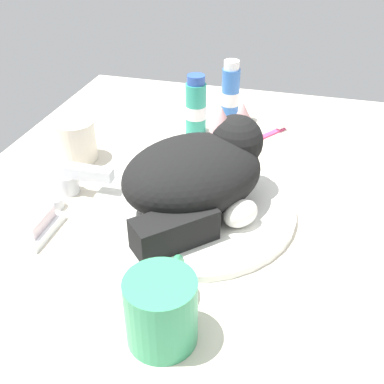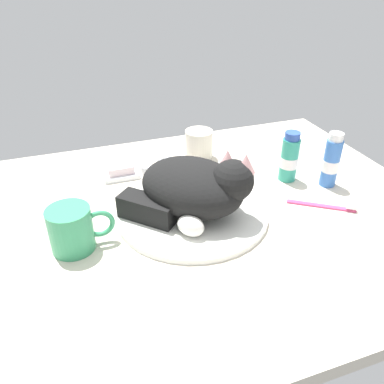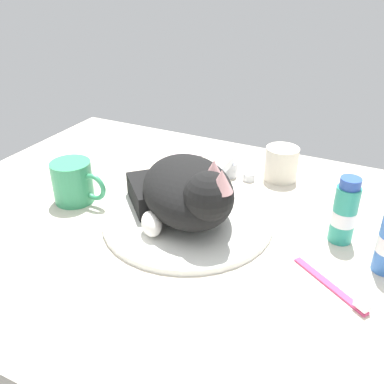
% 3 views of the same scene
% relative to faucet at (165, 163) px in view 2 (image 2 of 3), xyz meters
% --- Properties ---
extents(ground_plane, '(1.10, 0.83, 0.03)m').
position_rel_faucet_xyz_m(ground_plane, '(0.00, -0.21, -0.04)').
color(ground_plane, beige).
extents(sink_basin, '(0.33, 0.33, 0.01)m').
position_rel_faucet_xyz_m(sink_basin, '(0.00, -0.21, -0.02)').
color(sink_basin, silver).
rests_on(sink_basin, ground_plane).
extents(faucet, '(0.12, 0.10, 0.05)m').
position_rel_faucet_xyz_m(faucet, '(0.00, 0.00, 0.00)').
color(faucet, silver).
rests_on(faucet, ground_plane).
extents(cat, '(0.29, 0.28, 0.14)m').
position_rel_faucet_xyz_m(cat, '(0.01, -0.21, 0.05)').
color(cat, black).
rests_on(cat, sink_basin).
extents(coffee_mug, '(0.12, 0.08, 0.09)m').
position_rel_faucet_xyz_m(coffee_mug, '(-0.25, -0.24, 0.02)').
color(coffee_mug, '#389966').
rests_on(coffee_mug, ground_plane).
extents(rinse_cup, '(0.07, 0.07, 0.08)m').
position_rel_faucet_xyz_m(rinse_cup, '(0.11, 0.05, 0.02)').
color(rinse_cup, silver).
rests_on(rinse_cup, ground_plane).
extents(soap_dish, '(0.09, 0.06, 0.01)m').
position_rel_faucet_xyz_m(soap_dish, '(-0.11, 0.01, -0.02)').
color(soap_dish, white).
rests_on(soap_dish, ground_plane).
extents(soap_bar, '(0.06, 0.05, 0.02)m').
position_rel_faucet_xyz_m(soap_bar, '(-0.11, 0.01, -0.00)').
color(soap_bar, silver).
rests_on(soap_bar, soap_dish).
extents(toothpaste_bottle, '(0.04, 0.04, 0.13)m').
position_rel_faucet_xyz_m(toothpaste_bottle, '(0.27, -0.14, 0.03)').
color(toothpaste_bottle, teal).
rests_on(toothpaste_bottle, ground_plane).
extents(mouthwash_bottle, '(0.04, 0.04, 0.13)m').
position_rel_faucet_xyz_m(mouthwash_bottle, '(0.35, -0.19, 0.04)').
color(mouthwash_bottle, '#3870C6').
rests_on(mouthwash_bottle, ground_plane).
extents(toothbrush, '(0.13, 0.10, 0.02)m').
position_rel_faucet_xyz_m(toothbrush, '(0.29, -0.28, -0.02)').
color(toothbrush, '#D83F72').
rests_on(toothbrush, ground_plane).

